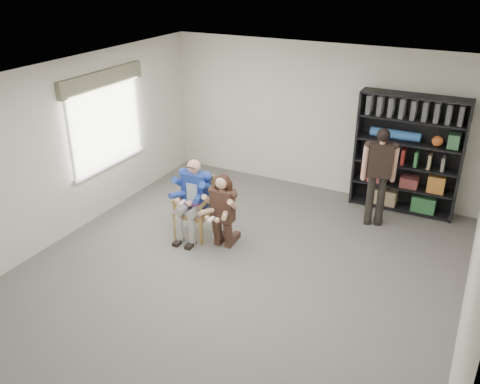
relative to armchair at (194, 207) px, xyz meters
The scene contains 8 objects.
room_shell 1.63m from the armchair, 34.80° to the right, with size 6.00×7.00×2.80m, color silver, non-canonical shape.
floor 1.46m from the armchair, 34.80° to the right, with size 6.00×7.00×0.01m, color #5E5C57.
window_left 2.16m from the armchair, behind, with size 0.16×2.00×1.75m, color white, non-canonical shape.
armchair is the anchor object (origin of this frame).
seated_man 0.15m from the armchair, ahead, with size 0.57×0.80×1.33m, color navy, non-canonical shape.
kneeling_woman 0.60m from the armchair, 11.69° to the right, with size 0.51×0.82×1.21m, color #381E18, non-canonical shape.
bookshelf 3.81m from the armchair, 41.58° to the left, with size 1.80×0.38×2.10m, color black, non-canonical shape.
standing_man 3.06m from the armchair, 33.98° to the left, with size 0.53×0.29×1.72m, color black, non-canonical shape.
Camera 1 is at (2.84, -5.38, 4.20)m, focal length 38.00 mm.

